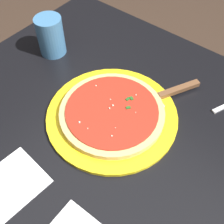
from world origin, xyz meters
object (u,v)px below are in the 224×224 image
object	(u,v)px
pizza	(112,112)
pizza_server	(166,94)
cup_tall_drink	(51,36)
serving_plate	(112,115)
napkin_loose_left	(8,186)

from	to	relation	value
pizza	pizza_server	bearing A→B (deg)	-27.32
cup_tall_drink	serving_plate	bearing A→B (deg)	-105.79
pizza_server	cup_tall_drink	distance (m)	0.40
cup_tall_drink	pizza_server	bearing A→B (deg)	-81.61
serving_plate	pizza_server	xyz separation A→B (m)	(0.15, -0.08, 0.01)
serving_plate	pizza	xyz separation A→B (m)	(0.00, -0.00, 0.01)
pizza	napkin_loose_left	distance (m)	0.31
pizza_server	napkin_loose_left	size ratio (longest dim) A/B	1.39
cup_tall_drink	napkin_loose_left	world-z (taller)	cup_tall_drink
cup_tall_drink	napkin_loose_left	size ratio (longest dim) A/B	0.79
serving_plate	pizza	bearing A→B (deg)	-7.82
pizza	cup_tall_drink	xyz separation A→B (m)	(0.09, 0.32, 0.04)
pizza	pizza_server	size ratio (longest dim) A/B	1.28
pizza_server	napkin_loose_left	bearing A→B (deg)	163.14
serving_plate	pizza_server	bearing A→B (deg)	-27.32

